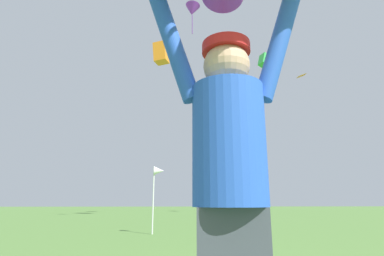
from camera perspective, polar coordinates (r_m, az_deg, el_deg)
kite_flyer_person at (r=1.38m, az=7.26°, el=-9.82°), size 0.81×0.37×1.92m
distant_kite_orange_high_right at (r=31.76m, az=20.13°, el=9.41°), size 1.18×1.22×0.50m
distant_kite_green_far_center at (r=25.51m, az=13.60°, el=12.42°), size 1.10×1.05×1.23m
distant_kite_purple_high_left at (r=23.17m, az=0.04°, el=21.58°), size 1.19×1.12×2.40m
distant_kite_orange_low_left at (r=20.12m, az=-5.91°, el=14.03°), size 1.13×1.05×1.38m
marker_flag at (r=8.57m, az=-6.49°, el=-8.93°), size 0.30×0.24×1.82m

